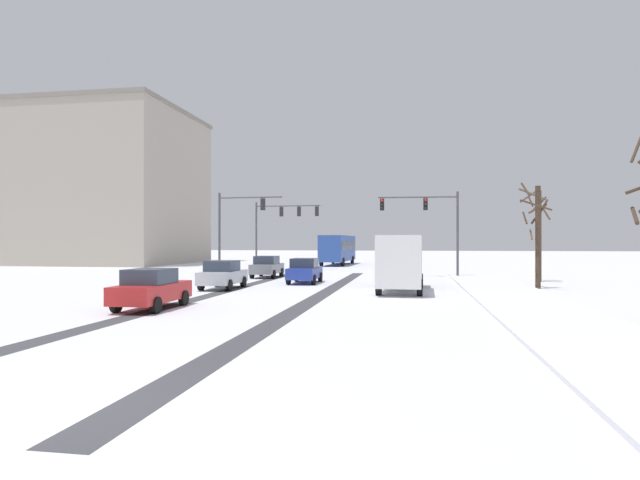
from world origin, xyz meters
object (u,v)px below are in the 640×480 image
bus_oncoming (338,248)px  bare_tree_sidewalk_mid (537,233)px  office_building_far_left_block (104,188)px  car_red_fourth (151,289)px  car_grey_lead (267,267)px  traffic_signal_near_right (430,216)px  traffic_signal_near_left (236,220)px  bare_tree_sidewalk_far (538,230)px  car_blue_second (305,271)px  traffic_signal_far_left (282,220)px  car_silver_third (223,275)px  box_truck_delivery (401,261)px

bus_oncoming → bare_tree_sidewalk_mid: bearing=-61.8°
office_building_far_left_block → car_red_fourth: bearing=-56.0°
car_grey_lead → bare_tree_sidewalk_mid: bearing=-20.2°
bus_oncoming → car_red_fourth: bearing=-92.6°
traffic_signal_near_right → car_red_fourth: size_ratio=1.58×
traffic_signal_near_right → car_grey_lead: traffic_signal_near_right is taller
traffic_signal_near_left → car_grey_lead: bearing=-14.2°
bus_oncoming → bare_tree_sidewalk_far: bearing=-54.4°
bare_tree_sidewalk_mid → traffic_signal_near_left: bearing=160.6°
traffic_signal_near_right → bare_tree_sidewalk_mid: bearing=-57.9°
car_blue_second → bare_tree_sidewalk_far: bearing=14.2°
bare_tree_sidewalk_mid → office_building_far_left_block: office_building_far_left_block is taller
bus_oncoming → bare_tree_sidewalk_far: 28.88m
traffic_signal_far_left → traffic_signal_near_left: bearing=-96.7°
car_blue_second → car_red_fourth: bearing=-103.8°
car_silver_third → bare_tree_sidewalk_mid: bearing=10.2°
traffic_signal_near_left → car_silver_third: 11.36m
car_blue_second → office_building_far_left_block: (-31.06, 26.94, 8.58)m
traffic_signal_near_left → bare_tree_sidewalk_far: traffic_signal_near_left is taller
car_silver_third → car_red_fourth: size_ratio=1.00×
traffic_signal_near_right → office_building_far_left_block: bearing=153.7°
traffic_signal_near_right → bus_oncoming: traffic_signal_near_right is taller
traffic_signal_near_left → car_grey_lead: traffic_signal_near_left is taller
bus_oncoming → bare_tree_sidewalk_far: size_ratio=1.75×
car_blue_second → bus_oncoming: bearing=93.3°
traffic_signal_near_right → traffic_signal_near_left: size_ratio=1.00×
bus_oncoming → office_building_far_left_block: bearing=-179.3°
traffic_signal_near_left → office_building_far_left_block: 32.88m
traffic_signal_near_right → car_red_fourth: (-11.64, -21.53, -3.83)m
car_grey_lead → car_silver_third: size_ratio=1.00×
traffic_signal_far_left → bare_tree_sidewalk_mid: size_ratio=1.05×
traffic_signal_near_right → bus_oncoming: size_ratio=0.59×
traffic_signal_far_left → car_grey_lead: bearing=-82.0°
car_silver_third → bus_oncoming: (2.25, 32.12, 1.18)m
car_silver_third → office_building_far_left_block: (-27.25, 31.77, 8.58)m
car_grey_lead → car_red_fourth: 18.92m
traffic_signal_near_right → traffic_signal_near_left: (-14.75, -1.94, -0.27)m
car_blue_second → bus_oncoming: bus_oncoming is taller
car_silver_third → traffic_signal_far_left: bearing=94.4°
car_silver_third → car_grey_lead: bearing=90.5°
box_truck_delivery → car_red_fourth: bearing=-136.3°
traffic_signal_near_left → office_building_far_left_block: office_building_far_left_block is taller
traffic_signal_near_right → traffic_signal_near_left: same height
car_blue_second → bare_tree_sidewalk_mid: 14.24m
traffic_signal_near_right → bare_tree_sidewalk_mid: traffic_signal_near_right is taller
traffic_signal_near_right → traffic_signal_near_left: 14.88m
car_grey_lead → bare_tree_sidewalk_mid: (17.84, -6.55, 2.40)m
car_blue_second → box_truck_delivery: 7.89m
traffic_signal_near_left → bare_tree_sidewalk_mid: size_ratio=1.05×
car_red_fourth → office_building_far_left_block: size_ratio=0.19×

